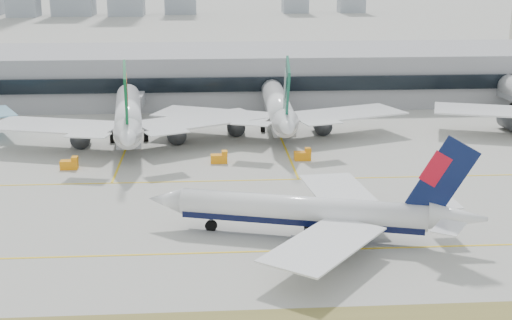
{
  "coord_description": "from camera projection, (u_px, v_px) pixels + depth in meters",
  "views": [
    {
      "loc": [
        -5.9,
        -101.86,
        41.58
      ],
      "look_at": [
        2.46,
        18.0,
        7.5
      ],
      "focal_mm": 50.0,
      "sensor_mm": 36.0,
      "label": 1
    }
  ],
  "objects": [
    {
      "name": "ground",
      "position": [
        248.0,
        239.0,
        109.5
      ],
      "size": [
        3000.0,
        3000.0,
        0.0
      ],
      "primitive_type": "plane",
      "color": "gray",
      "rests_on": "ground"
    },
    {
      "name": "taxiing_airliner",
      "position": [
        314.0,
        212.0,
        108.7
      ],
      "size": [
        51.22,
        43.66,
        17.55
      ],
      "rotation": [
        0.0,
        0.0,
        2.86
      ],
      "color": "white",
      "rests_on": "ground"
    },
    {
      "name": "widebody_eva",
      "position": [
        128.0,
        117.0,
        165.14
      ],
      "size": [
        63.85,
        62.79,
        22.87
      ],
      "rotation": [
        0.0,
        0.0,
        1.67
      ],
      "color": "white",
      "rests_on": "ground"
    },
    {
      "name": "widebody_cathay",
      "position": [
        279.0,
        109.0,
        175.03
      ],
      "size": [
        62.43,
        60.93,
        22.25
      ],
      "rotation": [
        0.0,
        0.0,
        1.55
      ],
      "color": "white",
      "rests_on": "ground"
    },
    {
      "name": "terminal",
      "position": [
        226.0,
        74.0,
        217.67
      ],
      "size": [
        280.0,
        43.1,
        15.0
      ],
      "color": "gray",
      "rests_on": "ground"
    },
    {
      "name": "gse_extra",
      "position": [
        220.0,
        158.0,
        150.0
      ],
      "size": [
        3.55,
        2.0,
        2.6
      ],
      "color": "orange",
      "rests_on": "ground"
    },
    {
      "name": "gse_b",
      "position": [
        70.0,
        164.0,
        145.62
      ],
      "size": [
        3.55,
        2.0,
        2.6
      ],
      "color": "orange",
      "rests_on": "ground"
    },
    {
      "name": "gse_c",
      "position": [
        303.0,
        155.0,
        152.14
      ],
      "size": [
        3.55,
        2.0,
        2.6
      ],
      "color": "orange",
      "rests_on": "ground"
    }
  ]
}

